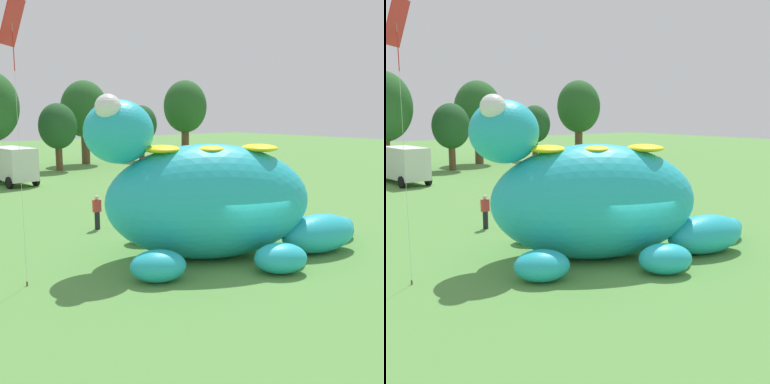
{
  "view_description": "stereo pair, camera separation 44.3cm",
  "coord_description": "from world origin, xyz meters",
  "views": [
    {
      "loc": [
        -13.23,
        -12.34,
        5.86
      ],
      "look_at": [
        -0.4,
        2.8,
        2.53
      ],
      "focal_mm": 46.04,
      "sensor_mm": 36.0,
      "label": 1
    },
    {
      "loc": [
        -12.88,
        -12.62,
        5.86
      ],
      "look_at": [
        -0.4,
        2.8,
        2.53
      ],
      "focal_mm": 46.04,
      "sensor_mm": 36.0,
      "label": 2
    }
  ],
  "objects": [
    {
      "name": "tree_centre_right",
      "position": [
        7.71,
        32.39,
        4.25
      ],
      "size": [
        3.66,
        3.66,
        6.49
      ],
      "color": "brown",
      "rests_on": "ground"
    },
    {
      "name": "ground_plane",
      "position": [
        0.0,
        0.0,
        0.0
      ],
      "size": [
        160.0,
        160.0,
        0.0
      ],
      "primitive_type": "plane",
      "color": "#568E42"
    },
    {
      "name": "spectator_mid_field",
      "position": [
        -1.44,
        8.84,
        0.85
      ],
      "size": [
        0.38,
        0.26,
        1.71
      ],
      "color": "black",
      "rests_on": "ground"
    },
    {
      "name": "tree_right",
      "position": [
        19.35,
        35.19,
        4.16
      ],
      "size": [
        3.59,
        3.59,
        6.36
      ],
      "color": "brown",
      "rests_on": "ground"
    },
    {
      "name": "tree_far_right",
      "position": [
        25.91,
        35.18,
        6.17
      ],
      "size": [
        5.31,
        5.31,
        9.43
      ],
      "color": "brown",
      "rests_on": "ground"
    },
    {
      "name": "tethered_flying_kite",
      "position": [
        -7.25,
        3.32,
        8.4
      ],
      "size": [
        1.13,
        1.13,
        9.27
      ],
      "color": "brown",
      "rests_on": "ground"
    },
    {
      "name": "giant_inflatable_creature",
      "position": [
        -0.38,
        1.81,
        2.35
      ],
      "size": [
        12.5,
        8.67,
        6.43
      ],
      "color": "#23B2C6",
      "rests_on": "ground"
    },
    {
      "name": "tree_mid_right",
      "position": [
        12.59,
        36.09,
        5.86
      ],
      "size": [
        5.05,
        5.05,
        8.96
      ],
      "color": "brown",
      "rests_on": "ground"
    },
    {
      "name": "box_truck",
      "position": [
        0.79,
        26.68,
        1.6
      ],
      "size": [
        2.64,
        6.5,
        2.95
      ],
      "color": "silver",
      "rests_on": "ground"
    },
    {
      "name": "spectator_near_inflatable",
      "position": [
        3.88,
        14.3,
        0.85
      ],
      "size": [
        0.38,
        0.26,
        1.71
      ],
      "color": "black",
      "rests_on": "ground"
    }
  ]
}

